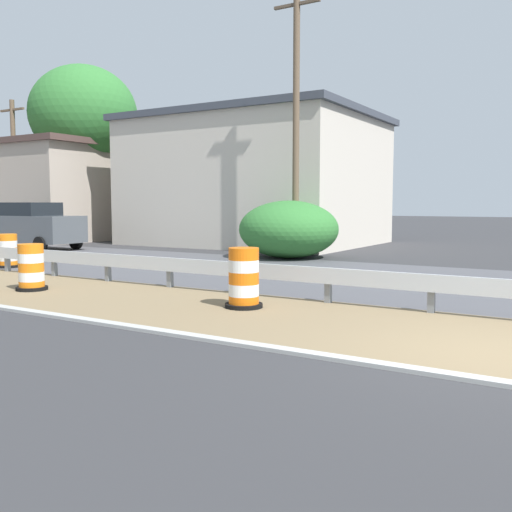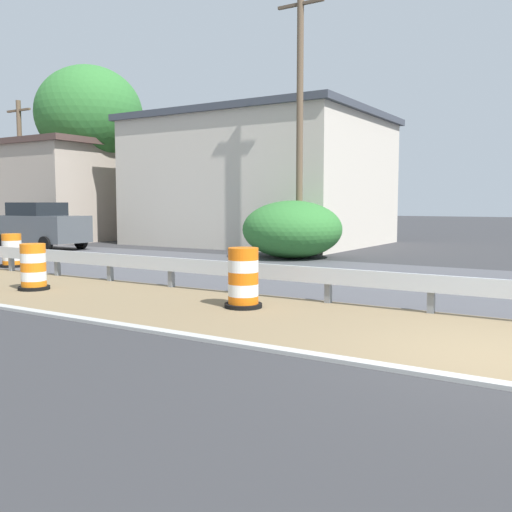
% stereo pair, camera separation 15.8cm
% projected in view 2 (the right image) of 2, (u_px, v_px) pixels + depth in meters
% --- Properties ---
extents(ground_plane, '(160.00, 160.00, 0.00)m').
position_uv_depth(ground_plane, '(499.00, 357.00, 7.38)').
color(ground_plane, '#333335').
extents(median_dirt_strip, '(3.87, 120.00, 0.01)m').
position_uv_depth(median_dirt_strip, '(508.00, 345.00, 8.00)').
color(median_dirt_strip, '#7F6B4C').
rests_on(median_dirt_strip, ground).
extents(curb_near_edge, '(0.20, 120.00, 0.11)m').
position_uv_depth(curb_near_edge, '(479.00, 383.00, 6.28)').
color(curb_near_edge, '#ADADA8').
rests_on(curb_near_edge, ground).
extents(guardrail_median, '(0.18, 42.63, 0.71)m').
position_uv_depth(guardrail_median, '(431.00, 285.00, 10.20)').
color(guardrail_median, silver).
rests_on(guardrail_median, ground).
extents(traffic_barrel_nearest, '(0.72, 0.72, 1.14)m').
position_uv_depth(traffic_barrel_nearest, '(243.00, 280.00, 10.82)').
color(traffic_barrel_nearest, orange).
rests_on(traffic_barrel_nearest, ground).
extents(traffic_barrel_close, '(0.70, 0.70, 1.06)m').
position_uv_depth(traffic_barrel_close, '(33.00, 269.00, 13.07)').
color(traffic_barrel_close, orange).
rests_on(traffic_barrel_close, ground).
extents(traffic_barrel_mid, '(0.72, 0.72, 1.03)m').
position_uv_depth(traffic_barrel_mid, '(12.00, 252.00, 17.74)').
color(traffic_barrel_mid, orange).
rests_on(traffic_barrel_mid, ground).
extents(car_trailing_near_lane, '(2.11, 4.46, 2.01)m').
position_uv_depth(car_trailing_near_lane, '(40.00, 226.00, 24.68)').
color(car_trailing_near_lane, '#4C5156').
rests_on(car_trailing_near_lane, ground).
extents(roadside_shop_near, '(9.16, 11.32, 6.15)m').
position_uv_depth(roadside_shop_near, '(261.00, 181.00, 28.04)').
color(roadside_shop_near, beige).
rests_on(roadside_shop_near, ground).
extents(roadside_shop_far, '(8.21, 16.17, 5.22)m').
position_uv_depth(roadside_shop_far, '(24.00, 192.00, 34.17)').
color(roadside_shop_far, '#AD9E8E').
rests_on(roadside_shop_far, ground).
extents(utility_pole_near, '(0.24, 1.80, 9.50)m').
position_uv_depth(utility_pole_near, '(300.00, 122.00, 20.53)').
color(utility_pole_near, brown).
rests_on(utility_pole_near, ground).
extents(utility_pole_mid, '(0.24, 1.80, 7.24)m').
position_uv_depth(utility_pole_mid, '(21.00, 168.00, 29.64)').
color(utility_pole_mid, brown).
rests_on(utility_pole_mid, ground).
extents(bush_roadside, '(3.60, 3.60, 2.08)m').
position_uv_depth(bush_roadside, '(292.00, 229.00, 20.56)').
color(bush_roadside, '#337533').
rests_on(bush_roadside, ground).
extents(tree_roadside, '(5.58, 5.58, 9.18)m').
position_uv_depth(tree_roadside, '(89.00, 115.00, 30.18)').
color(tree_roadside, '#4C3D2D').
rests_on(tree_roadside, ground).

